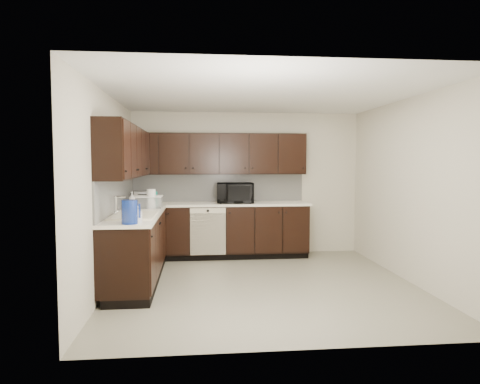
% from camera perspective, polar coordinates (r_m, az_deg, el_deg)
% --- Properties ---
extents(floor, '(4.00, 4.00, 0.00)m').
position_cam_1_polar(floor, '(5.83, 3.13, -12.23)').
color(floor, gray).
rests_on(floor, ground).
extents(ceiling, '(4.00, 4.00, 0.00)m').
position_cam_1_polar(ceiling, '(5.67, 3.22, 12.83)').
color(ceiling, white).
rests_on(ceiling, wall_back).
extents(wall_back, '(4.00, 0.02, 2.50)m').
position_cam_1_polar(wall_back, '(7.59, 0.86, 1.14)').
color(wall_back, beige).
rests_on(wall_back, floor).
extents(wall_left, '(0.02, 4.00, 2.50)m').
position_cam_1_polar(wall_left, '(5.66, -17.25, -0.02)').
color(wall_left, beige).
rests_on(wall_left, floor).
extents(wall_right, '(0.02, 4.00, 2.50)m').
position_cam_1_polar(wall_right, '(6.24, 21.64, 0.23)').
color(wall_right, beige).
rests_on(wall_right, floor).
extents(wall_front, '(4.00, 0.02, 2.50)m').
position_cam_1_polar(wall_front, '(3.66, 7.98, -1.99)').
color(wall_front, beige).
rests_on(wall_front, floor).
extents(lower_cabinets, '(3.00, 2.80, 0.90)m').
position_cam_1_polar(lower_cabinets, '(6.75, -6.84, -6.40)').
color(lower_cabinets, black).
rests_on(lower_cabinets, floor).
extents(countertop, '(3.03, 2.83, 0.04)m').
position_cam_1_polar(countertop, '(6.68, -6.90, -2.12)').
color(countertop, white).
rests_on(countertop, lower_cabinets).
extents(backsplash, '(3.00, 2.80, 0.48)m').
position_cam_1_polar(backsplash, '(6.88, -8.63, 0.21)').
color(backsplash, '#B5B5B1').
rests_on(backsplash, countertop).
extents(upper_cabinets, '(3.00, 2.80, 0.70)m').
position_cam_1_polar(upper_cabinets, '(6.74, -7.75, 5.16)').
color(upper_cabinets, black).
rests_on(upper_cabinets, wall_back).
extents(dishwasher, '(0.58, 0.04, 0.78)m').
position_cam_1_polar(dishwasher, '(7.03, -4.29, -4.87)').
color(dishwasher, beige).
rests_on(dishwasher, lower_cabinets).
extents(sink, '(0.54, 0.82, 0.42)m').
position_cam_1_polar(sink, '(5.63, -14.01, -3.75)').
color(sink, beige).
rests_on(sink, countertop).
extents(microwave, '(0.64, 0.45, 0.34)m').
position_cam_1_polar(microwave, '(7.22, -0.65, -0.13)').
color(microwave, black).
rests_on(microwave, countertop).
extents(soap_bottle_a, '(0.11, 0.11, 0.19)m').
position_cam_1_polar(soap_bottle_a, '(5.04, -13.50, -2.89)').
color(soap_bottle_a, gray).
rests_on(soap_bottle_a, countertop).
extents(soap_bottle_b, '(0.13, 0.13, 0.26)m').
position_cam_1_polar(soap_bottle_b, '(6.40, -14.19, -1.13)').
color(soap_bottle_b, gray).
rests_on(soap_bottle_b, countertop).
extents(toaster_oven, '(0.35, 0.28, 0.20)m').
position_cam_1_polar(toaster_oven, '(7.29, -12.65, -0.72)').
color(toaster_oven, '#BCBCBE').
rests_on(toaster_oven, countertop).
extents(storage_bin, '(0.45, 0.33, 0.17)m').
position_cam_1_polar(storage_bin, '(6.62, -12.33, -1.31)').
color(storage_bin, white).
rests_on(storage_bin, countertop).
extents(blue_pitcher, '(0.23, 0.23, 0.27)m').
position_cam_1_polar(blue_pitcher, '(4.92, -14.51, -2.60)').
color(blue_pitcher, navy).
rests_on(blue_pitcher, countertop).
extents(teal_tumbler, '(0.11, 0.11, 0.22)m').
position_cam_1_polar(teal_tumbler, '(6.94, -11.34, -0.86)').
color(teal_tumbler, '#0E9D88').
rests_on(teal_tumbler, countertop).
extents(paper_towel_roll, '(0.15, 0.15, 0.29)m').
position_cam_1_polar(paper_towel_roll, '(6.51, -11.75, -0.89)').
color(paper_towel_roll, white).
rests_on(paper_towel_roll, countertop).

